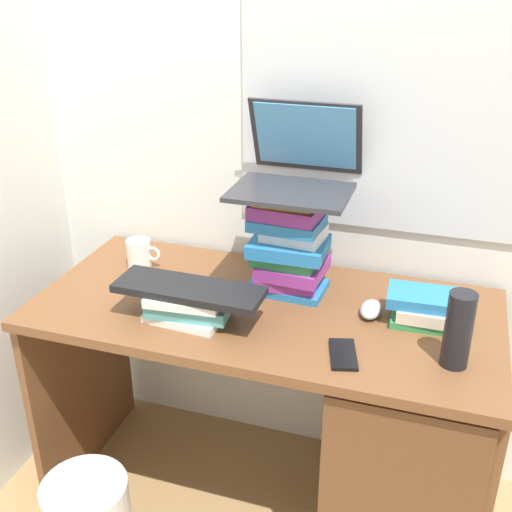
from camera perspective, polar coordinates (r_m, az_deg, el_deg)
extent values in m
plane|color=#9E7A4C|center=(2.34, 0.69, -20.91)|extent=(6.00, 6.00, 0.00)
cube|color=silver|center=(2.00, 4.09, 14.16)|extent=(6.00, 0.05, 2.60)
cube|color=silver|center=(1.93, 11.94, 13.57)|extent=(0.90, 0.01, 0.80)
cube|color=brown|center=(1.87, 0.80, -4.89)|extent=(1.36, 0.64, 0.03)
cube|color=brown|center=(2.33, -15.37, -10.26)|extent=(0.02, 0.59, 0.73)
cube|color=brown|center=(2.04, 19.74, -16.83)|extent=(0.02, 0.59, 0.73)
cube|color=brown|center=(2.01, 13.36, -16.65)|extent=(0.41, 0.54, 0.69)
cube|color=#2672B2|center=(1.94, 2.83, -2.78)|extent=(0.24, 0.16, 0.02)
cube|color=#8C338C|center=(1.92, 2.85, -2.19)|extent=(0.19, 0.14, 0.03)
cube|color=#8C338C|center=(1.92, 3.33, -1.03)|extent=(0.20, 0.20, 0.04)
cube|color=#338C4C|center=(1.89, 2.76, -0.14)|extent=(0.20, 0.15, 0.03)
cube|color=#2672B2|center=(1.88, 2.99, 0.88)|extent=(0.23, 0.18, 0.04)
cube|color=white|center=(1.87, 3.43, 2.13)|extent=(0.19, 0.15, 0.04)
cube|color=#2672B2|center=(1.85, 2.85, 3.07)|extent=(0.21, 0.17, 0.03)
cube|color=#8C338C|center=(1.83, 2.78, 4.13)|extent=(0.21, 0.16, 0.04)
cube|color=yellow|center=(1.82, 2.77, 5.19)|extent=(0.17, 0.13, 0.03)
cube|color=white|center=(1.81, -6.17, -5.17)|extent=(0.22, 0.17, 0.02)
cube|color=teal|center=(1.78, -6.00, -4.54)|extent=(0.24, 0.15, 0.04)
cube|color=white|center=(1.77, -6.24, -3.59)|extent=(0.22, 0.17, 0.02)
cube|color=#338C4C|center=(1.84, 15.39, -5.57)|extent=(0.22, 0.14, 0.02)
cube|color=beige|center=(1.84, 15.38, -4.50)|extent=(0.17, 0.18, 0.04)
cube|color=#2672B2|center=(1.81, 14.94, -3.70)|extent=(0.20, 0.13, 0.03)
cube|color=#2D2D33|center=(1.82, 3.14, 5.78)|extent=(0.34, 0.25, 0.01)
cube|color=#2D2D33|center=(1.94, 4.54, 10.73)|extent=(0.34, 0.09, 0.23)
cube|color=#59A5E5|center=(1.93, 4.50, 10.75)|extent=(0.31, 0.08, 0.20)
cube|color=black|center=(1.76, -6.09, -3.02)|extent=(0.42, 0.15, 0.02)
ellipsoid|color=#A5A8AD|center=(1.84, 10.34, -4.77)|extent=(0.06, 0.10, 0.04)
cylinder|color=white|center=(2.11, -10.53, 0.27)|extent=(0.08, 0.08, 0.09)
torus|color=white|center=(2.09, -9.28, 0.20)|extent=(0.05, 0.01, 0.05)
cylinder|color=black|center=(1.63, 17.83, -6.38)|extent=(0.07, 0.07, 0.20)
cube|color=black|center=(1.65, 7.89, -8.80)|extent=(0.10, 0.15, 0.01)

